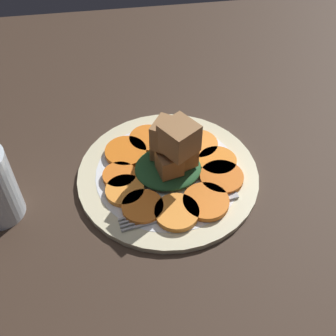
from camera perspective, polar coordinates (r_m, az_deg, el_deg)
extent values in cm
cube|color=#38281E|center=(70.66, 0.00, -1.71)|extent=(120.00, 120.00, 2.00)
cylinder|color=beige|center=(69.54, 0.00, -0.90)|extent=(29.73, 29.73, 1.00)
cylinder|color=white|center=(69.50, 0.00, -0.87)|extent=(23.79, 23.79, 1.00)
cylinder|color=orange|center=(64.01, -3.45, -5.28)|extent=(6.36, 6.36, 0.94)
cylinder|color=orange|center=(63.28, 1.05, -6.04)|extent=(6.78, 6.78, 0.94)
cylinder|color=orange|center=(64.77, 5.15, -4.57)|extent=(7.15, 7.15, 0.94)
cylinder|color=orange|center=(68.23, 7.27, -1.28)|extent=(7.06, 7.06, 0.94)
cylinder|color=orange|center=(70.58, 6.70, 0.89)|extent=(6.42, 6.42, 0.94)
cylinder|color=orange|center=(73.11, 4.01, 3.17)|extent=(7.02, 7.02, 0.94)
cylinder|color=orange|center=(74.72, 0.32, 4.48)|extent=(7.12, 7.12, 0.94)
cylinder|color=orange|center=(74.07, -2.72, 3.95)|extent=(6.60, 6.60, 0.94)
cylinder|color=orange|center=(72.05, -5.74, 2.19)|extent=(7.10, 7.10, 0.94)
cylinder|color=orange|center=(68.70, -6.60, -0.76)|extent=(5.49, 5.49, 0.94)
cylinder|color=orange|center=(66.23, -5.87, -3.08)|extent=(6.11, 6.11, 0.94)
ellipsoid|color=#235128|center=(68.38, 0.00, -0.02)|extent=(10.86, 9.77, 1.94)
cube|color=brown|center=(67.94, 0.09, 3.43)|extent=(5.59, 5.59, 4.43)
cube|color=brown|center=(66.52, 1.83, 1.98)|extent=(5.24, 5.24, 4.05)
cube|color=#9E754C|center=(66.63, 1.38, 2.46)|extent=(6.42, 6.42, 4.65)
cube|color=brown|center=(65.33, 0.17, 0.68)|extent=(4.31, 4.31, 3.62)
cube|color=olive|center=(61.59, 1.51, 4.08)|extent=(6.61, 6.61, 4.76)
cube|color=olive|center=(63.58, 0.32, 4.81)|extent=(5.86, 5.86, 4.23)
cube|color=#B2B2B7|center=(64.71, 4.39, -4.95)|extent=(12.47, 3.07, 0.40)
cube|color=#B2B2B7|center=(63.25, -1.56, -6.50)|extent=(1.86, 2.52, 0.40)
cube|color=#B2B2B7|center=(62.25, -4.14, -7.92)|extent=(4.89, 1.09, 0.40)
cube|color=#B2B2B7|center=(62.63, -4.30, -7.44)|extent=(4.89, 1.09, 0.40)
cube|color=#B2B2B7|center=(63.02, -4.46, -6.97)|extent=(4.89, 1.09, 0.40)
cube|color=#B2B2B7|center=(63.41, -4.62, -6.50)|extent=(4.89, 1.09, 0.40)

